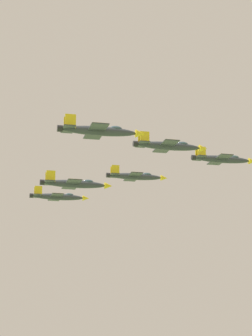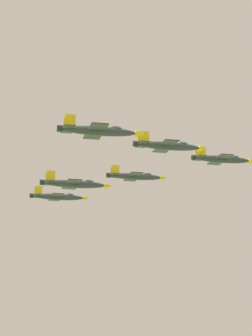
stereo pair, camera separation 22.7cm
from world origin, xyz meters
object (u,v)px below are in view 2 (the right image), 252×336
object	(u,v)px
jet_left_outer	(58,197)
jet_slot_rear	(75,184)
jet_left_wingman	(136,176)
jet_right_wingman	(169,146)
jet_lead	(223,159)
jet_right_outer	(99,131)

from	to	relation	value
jet_left_outer	jet_slot_rear	xyz separation A→B (m)	(21.49, 23.57, -3.38)
jet_left_outer	jet_slot_rear	bearing A→B (deg)	-90.74
jet_left_wingman	jet_slot_rear	bearing A→B (deg)	-139.16
jet_slot_rear	jet_right_wingman	bearing A→B (deg)	-41.29
jet_lead	jet_right_outer	size ratio (longest dim) A/B	0.99
jet_lead	jet_left_wingman	bearing A→B (deg)	139.06
jet_lead	jet_right_wingman	bearing A→B (deg)	-140.22
jet_right_wingman	jet_left_outer	xyz separation A→B (m)	(-18.37, -47.99, -2.73)
jet_left_outer	jet_right_outer	bearing A→B (deg)	-90.74
jet_right_wingman	jet_left_outer	bearing A→B (deg)	110.36
jet_left_wingman	jet_lead	bearing A→B (deg)	-39.88
jet_lead	jet_right_wingman	world-z (taller)	jet_lead
jet_left_wingman	jet_slot_rear	size ratio (longest dim) A/B	0.95
jet_lead	jet_right_wingman	distance (m)	24.72
jet_right_wingman	jet_slot_rear	world-z (taller)	jet_right_wingman
jet_right_outer	jet_slot_rear	world-z (taller)	jet_right_outer
jet_right_wingman	jet_left_outer	size ratio (longest dim) A/B	1.02
jet_lead	jet_left_outer	distance (m)	49.49
jet_slot_rear	jet_lead	bearing A→B (deg)	-0.93
jet_left_outer	jet_left_wingman	bearing A→B (deg)	-41.11
jet_right_outer	jet_slot_rear	xyz separation A→B (m)	(-21.49, -23.57, -3.50)
jet_left_wingman	jet_right_wingman	size ratio (longest dim) A/B	0.96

